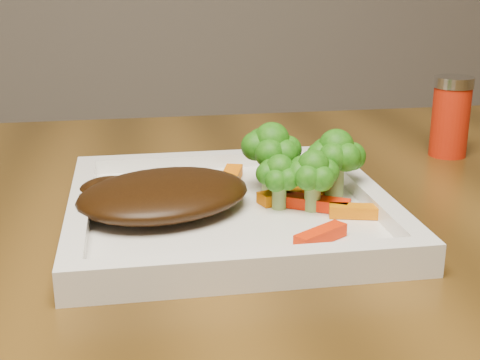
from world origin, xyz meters
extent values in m
cube|color=white|center=(-0.15, -0.02, 0.76)|extent=(0.27, 0.27, 0.01)
ellipsoid|color=black|center=(-0.20, -0.02, 0.78)|extent=(0.18, 0.17, 0.03)
cube|color=red|center=(-0.09, -0.10, 0.77)|extent=(0.05, 0.04, 0.01)
cube|color=orange|center=(-0.04, -0.06, 0.77)|extent=(0.05, 0.03, 0.01)
cube|color=orange|center=(-0.14, 0.05, 0.77)|extent=(0.03, 0.06, 0.01)
cube|color=#FD2404|center=(-0.08, -0.03, 0.77)|extent=(0.06, 0.05, 0.01)
cube|color=#DB6803|center=(-0.09, -0.01, 0.77)|extent=(0.06, 0.04, 0.01)
cylinder|color=red|center=(0.13, 0.14, 0.80)|extent=(0.05, 0.05, 0.09)
camera|label=1|loc=(-0.23, -0.56, 0.97)|focal=50.00mm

